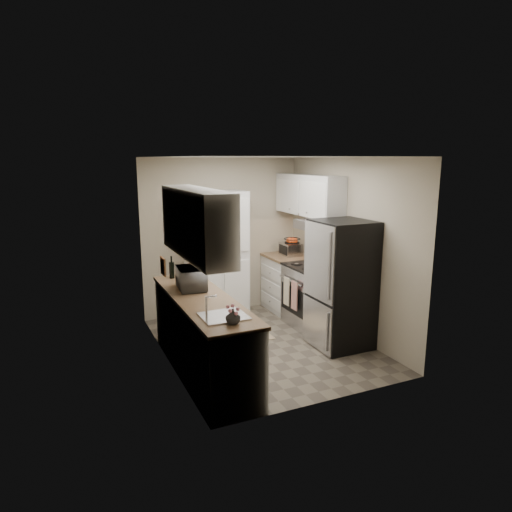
{
  "coord_description": "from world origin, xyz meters",
  "views": [
    {
      "loc": [
        -2.48,
        -5.26,
        2.48
      ],
      "look_at": [
        -0.05,
        0.15,
        1.21
      ],
      "focal_mm": 32.0,
      "sensor_mm": 36.0,
      "label": 1
    }
  ],
  "objects_px": {
    "microwave": "(192,278)",
    "pantry_cabinet": "(217,256)",
    "electric_range": "(312,295)",
    "toaster_oven": "(291,249)",
    "refrigerator": "(341,284)",
    "wine_bottle": "(172,268)"
  },
  "relations": [
    {
      "from": "refrigerator",
      "to": "toaster_oven",
      "type": "distance_m",
      "value": 1.64
    },
    {
      "from": "electric_range",
      "to": "toaster_oven",
      "type": "xyz_separation_m",
      "value": [
        0.08,
        0.83,
        0.54
      ]
    },
    {
      "from": "wine_bottle",
      "to": "toaster_oven",
      "type": "distance_m",
      "value": 2.25
    },
    {
      "from": "refrigerator",
      "to": "microwave",
      "type": "xyz_separation_m",
      "value": [
        -1.93,
        0.37,
        0.2
      ]
    },
    {
      "from": "electric_range",
      "to": "microwave",
      "type": "distance_m",
      "value": 2.1
    },
    {
      "from": "wine_bottle",
      "to": "pantry_cabinet",
      "type": "bearing_deg",
      "value": 40.25
    },
    {
      "from": "pantry_cabinet",
      "to": "wine_bottle",
      "type": "relative_size",
      "value": 7.32
    },
    {
      "from": "microwave",
      "to": "electric_range",
      "type": "bearing_deg",
      "value": -72.42
    },
    {
      "from": "refrigerator",
      "to": "pantry_cabinet",
      "type": "bearing_deg",
      "value": 123.46
    },
    {
      "from": "electric_range",
      "to": "toaster_oven",
      "type": "height_order",
      "value": "electric_range"
    },
    {
      "from": "electric_range",
      "to": "toaster_oven",
      "type": "bearing_deg",
      "value": 84.37
    },
    {
      "from": "wine_bottle",
      "to": "toaster_oven",
      "type": "height_order",
      "value": "wine_bottle"
    },
    {
      "from": "refrigerator",
      "to": "wine_bottle",
      "type": "relative_size",
      "value": 6.22
    },
    {
      "from": "pantry_cabinet",
      "to": "refrigerator",
      "type": "bearing_deg",
      "value": -56.54
    },
    {
      "from": "microwave",
      "to": "pantry_cabinet",
      "type": "bearing_deg",
      "value": -25.1
    },
    {
      "from": "wine_bottle",
      "to": "electric_range",
      "type": "bearing_deg",
      "value": -4.69
    },
    {
      "from": "pantry_cabinet",
      "to": "refrigerator",
      "type": "distance_m",
      "value": 2.07
    },
    {
      "from": "refrigerator",
      "to": "toaster_oven",
      "type": "xyz_separation_m",
      "value": [
        0.12,
        1.63,
        0.17
      ]
    },
    {
      "from": "refrigerator",
      "to": "wine_bottle",
      "type": "xyz_separation_m",
      "value": [
        -2.03,
        0.97,
        0.21
      ]
    },
    {
      "from": "toaster_oven",
      "to": "wine_bottle",
      "type": "bearing_deg",
      "value": -162.25
    },
    {
      "from": "pantry_cabinet",
      "to": "wine_bottle",
      "type": "bearing_deg",
      "value": -139.75
    },
    {
      "from": "pantry_cabinet",
      "to": "microwave",
      "type": "bearing_deg",
      "value": -120.43
    }
  ]
}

